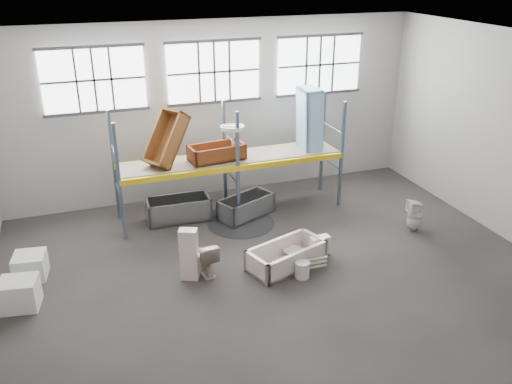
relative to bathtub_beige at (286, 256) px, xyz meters
name	(u,v)px	position (x,y,z in m)	size (l,w,h in m)	color
floor	(279,277)	(-0.30, -0.29, -0.31)	(12.00, 10.00, 0.10)	#453E3B
ceiling	(283,42)	(-0.30, -0.29, 4.79)	(12.00, 10.00, 0.10)	silver
wall_back	(214,110)	(-0.30, 4.76, 2.24)	(12.00, 0.10, 5.00)	#A19D96
wall_front	(434,309)	(-0.30, -5.34, 2.24)	(12.00, 0.10, 5.00)	#BAB5AD
window_left	(94,80)	(-3.50, 4.65, 3.34)	(2.60, 0.04, 1.60)	white
window_mid	(214,72)	(-0.30, 4.65, 3.34)	(2.60, 0.04, 1.60)	white
window_right	(319,65)	(2.90, 4.65, 3.34)	(2.60, 0.04, 1.60)	white
rack_upright_la	(119,183)	(-3.30, 2.61, 1.24)	(0.08, 0.08, 3.00)	slate
rack_upright_lb	(114,166)	(-3.30, 3.81, 1.24)	(0.08, 0.08, 3.00)	slate
rack_upright_ma	(238,168)	(-0.30, 2.61, 1.24)	(0.08, 0.08, 3.00)	slate
rack_upright_mb	(225,153)	(-0.30, 3.81, 1.24)	(0.08, 0.08, 3.00)	slate
rack_upright_ra	(342,155)	(2.70, 2.61, 1.24)	(0.08, 0.08, 3.00)	slate
rack_upright_rb	(322,142)	(2.70, 3.81, 1.24)	(0.08, 0.08, 3.00)	slate
rack_beam_front	(238,168)	(-0.30, 2.61, 1.24)	(6.00, 0.10, 0.14)	yellow
rack_beam_back	(225,153)	(-0.30, 3.81, 1.24)	(6.00, 0.10, 0.14)	yellow
shelf_deck	(231,158)	(-0.30, 3.21, 1.32)	(5.90, 1.10, 0.03)	gray
wet_patch	(241,223)	(-0.30, 2.41, -0.26)	(1.80, 1.80, 0.00)	black
bathtub_beige	(286,256)	(0.00, 0.00, 0.00)	(1.80, 0.85, 0.53)	beige
cistern_spare	(320,245)	(0.92, 0.17, 0.02)	(0.47, 0.22, 0.44)	beige
sink_in_tub	(293,253)	(0.26, 0.25, -0.10)	(0.46, 0.46, 0.16)	#F2D6CB
toilet_beige	(205,257)	(-1.81, 0.35, 0.13)	(0.44, 0.77, 0.78)	#C1B3A2
cistern_tall	(189,254)	(-2.19, 0.25, 0.33)	(0.38, 0.25, 1.19)	beige
toilet_white	(415,215)	(3.78, 0.55, 0.16)	(0.38, 0.39, 0.84)	white
steel_tub_left	(179,209)	(-1.80, 3.19, 0.04)	(1.68, 0.78, 0.61)	#9A9DA1
steel_tub_right	(246,207)	(-0.03, 2.79, 0.02)	(1.53, 0.71, 0.56)	#AAAEB3
rust_tub_flat	(217,152)	(-0.72, 3.10, 1.56)	(1.44, 0.68, 0.41)	maroon
rust_tub_tilted	(166,139)	(-2.00, 3.22, 2.03)	(1.48, 0.69, 0.42)	brown
sink_on_shelf	(233,144)	(-0.36, 2.82, 1.83)	(0.60, 0.46, 0.53)	white
blue_tub_upright	(309,120)	(1.97, 3.21, 2.13)	(1.76, 0.83, 0.50)	#8ABAE1
bucket	(302,270)	(0.15, -0.55, -0.08)	(0.32, 0.32, 0.38)	beige
carton_near	(20,294)	(-5.64, 0.34, 0.05)	(0.72, 0.62, 0.62)	silver
carton_far	(30,266)	(-5.47, 1.47, 0.01)	(0.66, 0.66, 0.55)	silver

